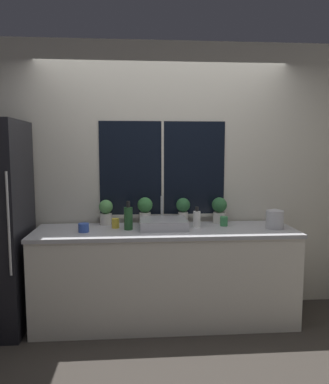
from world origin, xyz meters
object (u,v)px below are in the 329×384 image
Objects in this scene: bottle_tall at (128,218)px; mug_blue at (84,228)px; sink at (163,223)px; soap_bottle at (197,219)px; mug_yellow at (115,223)px; kettle at (275,219)px; potted_plant_center_left at (145,209)px; mug_green at (224,221)px; potted_plant_center_right at (183,209)px; potted_plant_far_right at (219,209)px; potted_plant_far_left at (106,211)px.

mug_blue is at bearing -169.73° from bottle_tall.
soap_bottle is (0.32, 0.02, 0.04)m from sink.
kettle reaches higher than mug_yellow.
potted_plant_center_left is at bearing 158.97° from soap_bottle.
mug_green is 0.48m from kettle.
soap_bottle is at bearing -1.42° from mug_yellow.
sink is at bearing 175.08° from kettle.
potted_plant_center_right reaches higher than mug_green.
potted_plant_center_left is at bearing 30.65° from mug_yellow.
sink reaches higher than mug_yellow.
potted_plant_center_right is at bearing 180.00° from potted_plant_far_right.
potted_plant_center_left is 0.75m from potted_plant_far_right.
potted_plant_far_left is at bearing 167.87° from soap_bottle.
potted_plant_center_left is at bearing 57.17° from bottle_tall.
bottle_tall is at bearing -47.98° from potted_plant_far_left.
potted_plant_far_left reaches higher than mug_blue.
sink reaches higher than potted_plant_far_left.
bottle_tall reaches higher than mug_blue.
mug_green is at bearing 5.40° from sink.
potted_plant_center_right reaches higher than potted_plant_far_left.
potted_plant_center_right is 0.60m from bottle_tall.
sink is 0.29m from potted_plant_center_left.
sink reaches higher than potted_plant_center_left.
potted_plant_far_left is at bearing 180.00° from potted_plant_center_right.
potted_plant_far_right reaches higher than soap_bottle.
potted_plant_center_left is 2.83× the size of mug_blue.
bottle_tall reaches higher than mug_yellow.
potted_plant_center_right is at bearing 120.00° from soap_bottle.
kettle is (1.37, -0.05, -0.02)m from bottle_tall.
potted_plant_center_right is 1.31× the size of soap_bottle.
sink is at bearing -5.40° from mug_yellow.
bottle_tall reaches higher than soap_bottle.
mug_yellow is at bearing -170.72° from potted_plant_far_right.
soap_bottle is at bearing 171.07° from kettle.
mug_green is at bearing -85.73° from potted_plant_far_right.
potted_plant_far_left is 1.16m from mug_green.
sink is 1.64× the size of potted_plant_center_left.
potted_plant_center_left is at bearing 29.84° from mug_blue.
potted_plant_center_left is 0.30m from bottle_tall.
potted_plant_far_left is 0.77m from potted_plant_center_right.
potted_plant_far_left is at bearing 169.30° from kettle.
mug_yellow is at bearing -179.26° from mug_green.
soap_bottle reaches higher than kettle.
potted_plant_center_left is 1.41× the size of kettle.
potted_plant_center_right is 0.42m from mug_green.
potted_plant_far_right is 0.95m from bottle_tall.
potted_plant_center_right is at bearing 14.24° from mug_yellow.
sink is 0.32m from potted_plant_center_right.
potted_plant_center_right reaches higher than mug_blue.
mug_green is (1.32, 0.17, 0.01)m from mug_blue.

